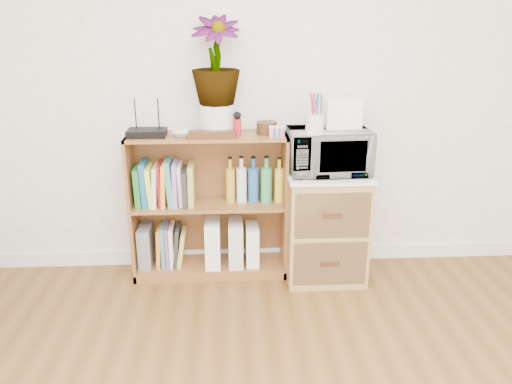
{
  "coord_description": "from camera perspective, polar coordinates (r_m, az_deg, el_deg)",
  "views": [
    {
      "loc": [
        -0.21,
        -0.95,
        1.62
      ],
      "look_at": [
        -0.05,
        1.95,
        0.62
      ],
      "focal_mm": 35.0,
      "sensor_mm": 36.0,
      "label": 1
    }
  ],
  "objects": [
    {
      "name": "wicker_unit",
      "position": [
        3.3,
        7.84,
        -3.88
      ],
      "size": [
        0.5,
        0.45,
        0.7
      ],
      "primitive_type": "cube",
      "color": "#9E7542",
      "rests_on": "ground"
    },
    {
      "name": "potted_plant",
      "position": [
        3.08,
        -4.65,
        14.74
      ],
      "size": [
        0.29,
        0.29,
        0.52
      ],
      "primitive_type": "imported",
      "color": "#316B2B",
      "rests_on": "plant_pot"
    },
    {
      "name": "white_bowl",
      "position": [
        3.11,
        -8.43,
        6.62
      ],
      "size": [
        0.13,
        0.13,
        0.03
      ],
      "primitive_type": "imported",
      "color": "silver",
      "rests_on": "bookshelf"
    },
    {
      "name": "small_appliance",
      "position": [
        3.18,
        9.79,
        8.88
      ],
      "size": [
        0.22,
        0.18,
        0.17
      ],
      "primitive_type": "cube",
      "color": "white",
      "rests_on": "microwave"
    },
    {
      "name": "bookshelf",
      "position": [
        3.26,
        -5.35,
        -1.64
      ],
      "size": [
        1.0,
        0.3,
        0.95
      ],
      "primitive_type": "cube",
      "color": "brown",
      "rests_on": "ground"
    },
    {
      "name": "cookbooks",
      "position": [
        3.24,
        -10.35,
        0.91
      ],
      "size": [
        0.37,
        0.2,
        0.3
      ],
      "color": "#1E7429",
      "rests_on": "bookshelf"
    },
    {
      "name": "file_box",
      "position": [
        3.41,
        -12.46,
        -5.96
      ],
      "size": [
        0.08,
        0.22,
        0.27
      ],
      "primitive_type": "cube",
      "color": "slate",
      "rests_on": "bookshelf"
    },
    {
      "name": "skirting_board",
      "position": [
        3.57,
        0.61,
        -7.14
      ],
      "size": [
        4.0,
        0.02,
        0.1
      ],
      "primitive_type": "cube",
      "color": "white",
      "rests_on": "ground"
    },
    {
      "name": "kokeshi_doll",
      "position": [
        3.08,
        -2.13,
        7.38
      ],
      "size": [
        0.05,
        0.05,
        0.1
      ],
      "primitive_type": "cylinder",
      "color": "#B31623",
      "rests_on": "bookshelf"
    },
    {
      "name": "plant_pot",
      "position": [
        3.13,
        -4.47,
        8.28
      ],
      "size": [
        0.22,
        0.22,
        0.18
      ],
      "primitive_type": "cylinder",
      "color": "silver",
      "rests_on": "bookshelf"
    },
    {
      "name": "microwave",
      "position": [
        3.13,
        8.29,
        4.63
      ],
      "size": [
        0.5,
        0.35,
        0.27
      ],
      "primitive_type": "imported",
      "rotation": [
        0.0,
        0.0,
        0.04
      ],
      "color": "white",
      "rests_on": "wicker_unit"
    },
    {
      "name": "magazine_holder_right",
      "position": [
        3.36,
        -0.45,
        -5.96
      ],
      "size": [
        0.08,
        0.21,
        0.27
      ],
      "primitive_type": "cube",
      "color": "white",
      "rests_on": "bookshelf"
    },
    {
      "name": "liquor_bottles",
      "position": [
        3.21,
        0.47,
        1.33
      ],
      "size": [
        0.45,
        0.07,
        0.3
      ],
      "color": "gold",
      "rests_on": "bookshelf"
    },
    {
      "name": "wooden_bowl",
      "position": [
        3.14,
        1.24,
        7.34
      ],
      "size": [
        0.13,
        0.13,
        0.08
      ],
      "primitive_type": "cylinder",
      "color": "#3A1D10",
      "rests_on": "bookshelf"
    },
    {
      "name": "pen_cup",
      "position": [
        2.96,
        6.72,
        7.74
      ],
      "size": [
        0.11,
        0.11,
        0.12
      ],
      "primitive_type": "cylinder",
      "color": "silver",
      "rests_on": "microwave"
    },
    {
      "name": "magazine_holder_mid",
      "position": [
        3.35,
        -2.34,
        -5.73
      ],
      "size": [
        0.1,
        0.24,
        0.3
      ],
      "primitive_type": "cube",
      "color": "silver",
      "rests_on": "bookshelf"
    },
    {
      "name": "paint_jars",
      "position": [
        3.04,
        2.41,
        6.85
      ],
      "size": [
        0.12,
        0.04,
        0.06
      ],
      "primitive_type": "cube",
      "color": "#D1747A",
      "rests_on": "bookshelf"
    },
    {
      "name": "lower_books",
      "position": [
        3.39,
        -9.72,
        -5.99
      ],
      "size": [
        0.2,
        0.19,
        0.28
      ],
      "color": "orange",
      "rests_on": "bookshelf"
    },
    {
      "name": "router",
      "position": [
        3.14,
        -12.36,
        6.63
      ],
      "size": [
        0.23,
        0.16,
        0.04
      ],
      "primitive_type": "cube",
      "color": "black",
      "rests_on": "bookshelf"
    },
    {
      "name": "magazine_holder_left",
      "position": [
        3.35,
        -4.95,
        -5.7
      ],
      "size": [
        0.1,
        0.25,
        0.31
      ],
      "primitive_type": "cube",
      "color": "white",
      "rests_on": "bookshelf"
    },
    {
      "name": "trinket_box",
      "position": [
        3.03,
        -5.06,
        6.55
      ],
      "size": [
        0.28,
        0.07,
        0.05
      ],
      "primitive_type": "cube",
      "color": "#331F0D",
      "rests_on": "bookshelf"
    }
  ]
}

